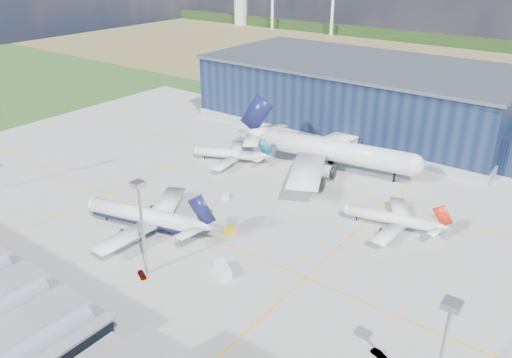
# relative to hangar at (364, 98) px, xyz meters

# --- Properties ---
(ground) EXTENTS (600.00, 600.00, 0.00)m
(ground) POSITION_rel_hangar_xyz_m (-2.81, -94.80, -11.62)
(ground) COLOR #28501E
(ground) RESTS_ON ground
(apron) EXTENTS (220.00, 160.00, 0.08)m
(apron) POSITION_rel_hangar_xyz_m (-2.81, -84.80, -11.59)
(apron) COLOR #999A95
(apron) RESTS_ON ground
(farmland) EXTENTS (600.00, 220.00, 0.01)m
(farmland) POSITION_rel_hangar_xyz_m (-2.81, 125.20, -11.62)
(farmland) COLOR olive
(farmland) RESTS_ON ground
(treeline) EXTENTS (600.00, 8.00, 8.00)m
(treeline) POSITION_rel_hangar_xyz_m (-2.81, 205.20, -7.62)
(treeline) COLOR black
(treeline) RESTS_ON ground
(hangar) EXTENTS (145.00, 62.00, 26.10)m
(hangar) POSITION_rel_hangar_xyz_m (0.00, 0.00, 0.00)
(hangar) COLOR #0F1A33
(hangar) RESTS_ON ground
(light_mast_center) EXTENTS (2.60, 2.60, 23.00)m
(light_mast_center) POSITION_rel_hangar_xyz_m (7.19, -124.80, 3.82)
(light_mast_center) COLOR silver
(light_mast_center) RESTS_ON ground
(light_mast_east) EXTENTS (2.60, 2.60, 23.00)m
(light_mast_east) POSITION_rel_hangar_xyz_m (72.19, -124.80, 3.82)
(light_mast_east) COLOR silver
(light_mast_east) RESTS_ON ground
(airliner_navy) EXTENTS (47.79, 47.18, 12.84)m
(airliner_navy) POSITION_rel_hangar_xyz_m (-7.95, -111.90, -5.20)
(airliner_navy) COLOR silver
(airliner_navy) RESTS_ON ground
(airliner_red) EXTENTS (33.67, 33.20, 9.30)m
(airliner_red) POSITION_rel_hangar_xyz_m (43.43, -72.80, -6.97)
(airliner_red) COLOR silver
(airliner_red) RESTS_ON ground
(airliner_widebody) EXTENTS (74.55, 73.36, 21.37)m
(airliner_widebody) POSITION_rel_hangar_xyz_m (12.74, -48.31, -0.93)
(airliner_widebody) COLOR silver
(airliner_widebody) RESTS_ON ground
(airliner_regional) EXTENTS (37.28, 36.94, 9.38)m
(airliner_regional) POSITION_rel_hangar_xyz_m (-19.10, -63.67, -6.93)
(airliner_regional) COLOR silver
(airliner_regional) RESTS_ON ground
(gse_tug_a) EXTENTS (2.43, 3.63, 1.43)m
(gse_tug_a) POSITION_rel_hangar_xyz_m (11.13, -100.08, -10.90)
(gse_tug_a) COLOR yellow
(gse_tug_a) RESTS_ON ground
(gse_van_a) EXTENTS (6.19, 4.99, 2.49)m
(gse_van_a) POSITION_rel_hangar_xyz_m (21.34, -114.96, -10.37)
(gse_van_a) COLOR silver
(gse_van_a) RESTS_ON ground
(gse_cart_a) EXTENTS (2.56, 3.27, 1.25)m
(gse_cart_a) POSITION_rel_hangar_xyz_m (-0.66, -47.04, -10.99)
(gse_cart_a) COLOR silver
(gse_cart_a) RESTS_ON ground
(gse_tug_c) EXTENTS (3.04, 4.01, 1.56)m
(gse_tug_c) POSITION_rel_hangar_xyz_m (-1.47, -32.80, -10.84)
(gse_tug_c) COLOR yellow
(gse_tug_c) RESTS_ON ground
(gse_cart_b) EXTENTS (3.50, 3.64, 1.32)m
(gse_cart_b) POSITION_rel_hangar_xyz_m (-2.62, -85.46, -10.96)
(gse_cart_b) COLOR silver
(gse_cart_b) RESTS_ON ground
(car_a) EXTENTS (3.60, 2.60, 1.14)m
(car_a) POSITION_rel_hangar_xyz_m (7.44, -126.61, -11.05)
(car_a) COLOR #99999E
(car_a) RESTS_ON ground
(car_b) EXTENTS (3.43, 1.96, 1.07)m
(car_b) POSITION_rel_hangar_xyz_m (60.40, -117.25, -11.08)
(car_b) COLOR #99999E
(car_b) RESTS_ON ground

